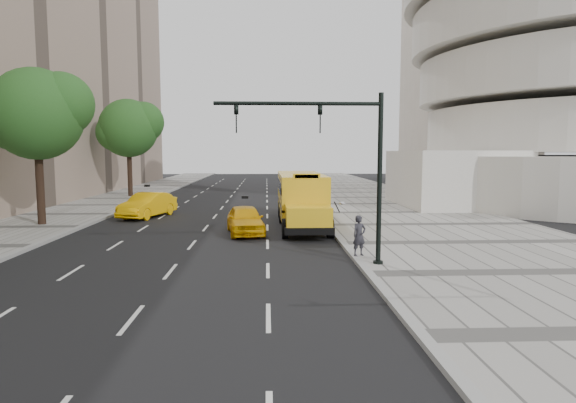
{
  "coord_description": "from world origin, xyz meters",
  "views": [
    {
      "loc": [
        2.47,
        -27.1,
        4.25
      ],
      "look_at": [
        3.5,
        -4.0,
        1.9
      ],
      "focal_mm": 30.0,
      "sensor_mm": 36.0,
      "label": 1
    }
  ],
  "objects_px": {
    "school_bus": "(301,195)",
    "pedestrian": "(359,236)",
    "taxi_near": "(245,220)",
    "tree_c": "(129,128)",
    "tree_b": "(38,113)",
    "traffic_signal": "(342,157)",
    "taxi_far": "(148,205)"
  },
  "relations": [
    {
      "from": "tree_b",
      "to": "traffic_signal",
      "type": "bearing_deg",
      "value": -34.4
    },
    {
      "from": "taxi_near",
      "to": "taxi_far",
      "type": "bearing_deg",
      "value": 126.5
    },
    {
      "from": "taxi_far",
      "to": "traffic_signal",
      "type": "bearing_deg",
      "value": -36.02
    },
    {
      "from": "tree_c",
      "to": "taxi_near",
      "type": "relative_size",
      "value": 2.11
    },
    {
      "from": "tree_c",
      "to": "traffic_signal",
      "type": "height_order",
      "value": "tree_c"
    },
    {
      "from": "school_bus",
      "to": "traffic_signal",
      "type": "height_order",
      "value": "traffic_signal"
    },
    {
      "from": "tree_b",
      "to": "tree_c",
      "type": "distance_m",
      "value": 18.16
    },
    {
      "from": "school_bus",
      "to": "taxi_near",
      "type": "bearing_deg",
      "value": -133.03
    },
    {
      "from": "school_bus",
      "to": "pedestrian",
      "type": "distance_m",
      "value": 9.91
    },
    {
      "from": "tree_b",
      "to": "taxi_far",
      "type": "xyz_separation_m",
      "value": [
        5.02,
        3.83,
        -5.66
      ]
    },
    {
      "from": "taxi_far",
      "to": "taxi_near",
      "type": "bearing_deg",
      "value": -27.37
    },
    {
      "from": "taxi_near",
      "to": "taxi_far",
      "type": "distance_m",
      "value": 9.55
    },
    {
      "from": "taxi_near",
      "to": "traffic_signal",
      "type": "height_order",
      "value": "traffic_signal"
    },
    {
      "from": "taxi_near",
      "to": "traffic_signal",
      "type": "distance_m",
      "value": 9.26
    },
    {
      "from": "tree_b",
      "to": "taxi_near",
      "type": "distance_m",
      "value": 13.38
    },
    {
      "from": "tree_b",
      "to": "traffic_signal",
      "type": "relative_size",
      "value": 1.41
    },
    {
      "from": "tree_b",
      "to": "taxi_far",
      "type": "distance_m",
      "value": 8.48
    },
    {
      "from": "school_bus",
      "to": "pedestrian",
      "type": "xyz_separation_m",
      "value": [
        1.65,
        -9.74,
        -0.8
      ]
    },
    {
      "from": "traffic_signal",
      "to": "tree_b",
      "type": "bearing_deg",
      "value": 145.6
    },
    {
      "from": "school_bus",
      "to": "taxi_far",
      "type": "bearing_deg",
      "value": 161.05
    },
    {
      "from": "tree_b",
      "to": "traffic_signal",
      "type": "xyz_separation_m",
      "value": [
        15.59,
        -10.68,
        -2.37
      ]
    },
    {
      "from": "pedestrian",
      "to": "traffic_signal",
      "type": "distance_m",
      "value": 3.55
    },
    {
      "from": "tree_c",
      "to": "pedestrian",
      "type": "distance_m",
      "value": 32.55
    },
    {
      "from": "pedestrian",
      "to": "taxi_near",
      "type": "bearing_deg",
      "value": 102.68
    },
    {
      "from": "taxi_near",
      "to": "pedestrian",
      "type": "xyz_separation_m",
      "value": [
        4.81,
        -6.35,
        0.21
      ]
    },
    {
      "from": "taxi_far",
      "to": "traffic_signal",
      "type": "distance_m",
      "value": 18.26
    },
    {
      "from": "traffic_signal",
      "to": "taxi_far",
      "type": "bearing_deg",
      "value": 126.08
    },
    {
      "from": "pedestrian",
      "to": "tree_c",
      "type": "bearing_deg",
      "value": 96.59
    },
    {
      "from": "taxi_near",
      "to": "traffic_signal",
      "type": "bearing_deg",
      "value": -71.72
    },
    {
      "from": "taxi_far",
      "to": "pedestrian",
      "type": "height_order",
      "value": "pedestrian"
    },
    {
      "from": "taxi_far",
      "to": "pedestrian",
      "type": "relative_size",
      "value": 3.03
    },
    {
      "from": "school_bus",
      "to": "traffic_signal",
      "type": "relative_size",
      "value": 1.81
    }
  ]
}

